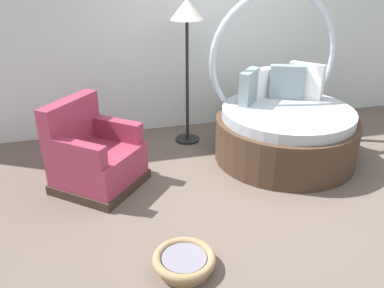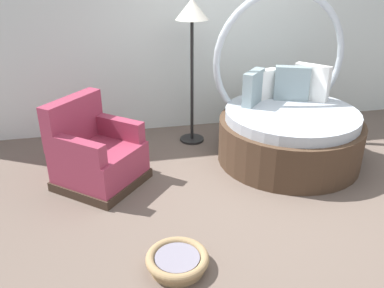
% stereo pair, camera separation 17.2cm
% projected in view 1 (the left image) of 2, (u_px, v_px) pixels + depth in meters
% --- Properties ---
extents(ground_plane, '(8.00, 8.00, 0.02)m').
position_uv_depth(ground_plane, '(263.00, 192.00, 4.31)').
color(ground_plane, '#66564C').
extents(back_wall, '(8.00, 0.12, 2.98)m').
position_uv_depth(back_wall, '(210.00, 19.00, 5.46)').
color(back_wall, silver).
rests_on(back_wall, ground_plane).
extents(round_daybed, '(1.69, 1.69, 1.96)m').
position_uv_depth(round_daybed, '(284.00, 124.00, 4.90)').
color(round_daybed, '#473323').
rests_on(round_daybed, ground_plane).
extents(red_armchair, '(1.12, 1.12, 0.94)m').
position_uv_depth(red_armchair, '(94.00, 158.00, 4.28)').
color(red_armchair, '#38281E').
rests_on(red_armchair, ground_plane).
extents(pet_basket, '(0.51, 0.51, 0.13)m').
position_uv_depth(pet_basket, '(184.00, 261.00, 3.22)').
color(pet_basket, '#9E7F56').
rests_on(pet_basket, ground_plane).
extents(floor_lamp, '(0.40, 0.40, 1.82)m').
position_uv_depth(floor_lamp, '(187.00, 24.00, 4.82)').
color(floor_lamp, black).
rests_on(floor_lamp, ground_plane).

